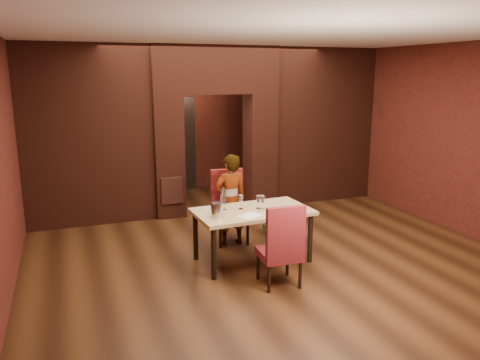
% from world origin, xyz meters
% --- Properties ---
extents(floor, '(8.00, 8.00, 0.00)m').
position_xyz_m(floor, '(0.00, 0.00, 0.00)').
color(floor, '#402310').
rests_on(floor, ground).
extents(ceiling, '(7.00, 8.00, 0.04)m').
position_xyz_m(ceiling, '(0.00, 0.00, 3.20)').
color(ceiling, silver).
rests_on(ceiling, ground).
extents(wall_back, '(7.00, 0.04, 3.20)m').
position_xyz_m(wall_back, '(0.00, 4.00, 1.60)').
color(wall_back, maroon).
rests_on(wall_back, ground).
extents(wall_front, '(7.00, 0.04, 3.20)m').
position_xyz_m(wall_front, '(0.00, -4.00, 1.60)').
color(wall_front, maroon).
rests_on(wall_front, ground).
extents(wall_left, '(0.04, 8.00, 3.20)m').
position_xyz_m(wall_left, '(-3.50, 0.00, 1.60)').
color(wall_left, maroon).
rests_on(wall_left, ground).
extents(wall_right, '(0.04, 8.00, 3.20)m').
position_xyz_m(wall_right, '(3.50, 0.00, 1.60)').
color(wall_right, maroon).
rests_on(wall_right, ground).
extents(pillar_left, '(0.55, 0.55, 2.30)m').
position_xyz_m(pillar_left, '(-0.95, 2.00, 1.15)').
color(pillar_left, maroon).
rests_on(pillar_left, ground).
extents(pillar_right, '(0.55, 0.55, 2.30)m').
position_xyz_m(pillar_right, '(0.95, 2.00, 1.15)').
color(pillar_right, maroon).
rests_on(pillar_right, ground).
extents(lintel, '(2.45, 0.55, 0.90)m').
position_xyz_m(lintel, '(0.00, 2.00, 2.75)').
color(lintel, maroon).
rests_on(lintel, ground).
extents(wing_wall_left, '(2.28, 0.35, 3.20)m').
position_xyz_m(wing_wall_left, '(-2.36, 2.00, 1.60)').
color(wing_wall_left, maroon).
rests_on(wing_wall_left, ground).
extents(wing_wall_right, '(2.28, 0.35, 3.20)m').
position_xyz_m(wing_wall_right, '(2.36, 2.00, 1.60)').
color(wing_wall_right, maroon).
rests_on(wing_wall_right, ground).
extents(vent_panel, '(0.40, 0.03, 0.50)m').
position_xyz_m(vent_panel, '(-0.95, 1.71, 0.55)').
color(vent_panel, brown).
rests_on(vent_panel, ground).
extents(rear_door, '(0.90, 0.08, 2.10)m').
position_xyz_m(rear_door, '(-0.40, 3.94, 1.05)').
color(rear_door, black).
rests_on(rear_door, ground).
extents(rear_door_frame, '(1.02, 0.04, 2.22)m').
position_xyz_m(rear_door_frame, '(-0.40, 3.90, 1.05)').
color(rear_door_frame, black).
rests_on(rear_door_frame, ground).
extents(dining_table, '(1.70, 1.01, 0.77)m').
position_xyz_m(dining_table, '(-0.30, -0.68, 0.39)').
color(dining_table, tan).
rests_on(dining_table, ground).
extents(chair_far, '(0.57, 0.57, 1.17)m').
position_xyz_m(chair_far, '(-0.35, 0.16, 0.58)').
color(chair_far, maroon).
rests_on(chair_far, ground).
extents(chair_near, '(0.53, 0.53, 1.10)m').
position_xyz_m(chair_near, '(-0.28, -1.52, 0.55)').
color(chair_near, maroon).
rests_on(chair_near, ground).
extents(person_seated, '(0.56, 0.40, 1.47)m').
position_xyz_m(person_seated, '(-0.38, 0.07, 0.73)').
color(person_seated, white).
rests_on(person_seated, ground).
extents(wine_glass_a, '(0.08, 0.08, 0.20)m').
position_xyz_m(wine_glass_a, '(-0.44, -0.58, 0.88)').
color(wine_glass_a, white).
rests_on(wine_glass_a, dining_table).
extents(wine_glass_b, '(0.08, 0.08, 0.19)m').
position_xyz_m(wine_glass_b, '(-0.20, -0.65, 0.87)').
color(wine_glass_b, white).
rests_on(wine_glass_b, dining_table).
extents(wine_glass_c, '(0.08, 0.08, 0.20)m').
position_xyz_m(wine_glass_c, '(-0.15, -0.69, 0.87)').
color(wine_glass_c, white).
rests_on(wine_glass_c, dining_table).
extents(tasting_sheet, '(0.39, 0.37, 0.00)m').
position_xyz_m(tasting_sheet, '(-0.44, -0.94, 0.78)').
color(tasting_sheet, silver).
rests_on(tasting_sheet, dining_table).
extents(wine_bucket, '(0.17, 0.17, 0.21)m').
position_xyz_m(wine_bucket, '(-0.89, -0.84, 0.88)').
color(wine_bucket, '#B2B1B9').
rests_on(wine_bucket, dining_table).
extents(water_bottle, '(0.07, 0.07, 0.32)m').
position_xyz_m(water_bottle, '(-0.69, -0.51, 0.93)').
color(water_bottle, white).
rests_on(water_bottle, dining_table).
extents(potted_plant, '(0.47, 0.46, 0.41)m').
position_xyz_m(potted_plant, '(0.43, 0.37, 0.20)').
color(potted_plant, '#3C6B2C').
rests_on(potted_plant, ground).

